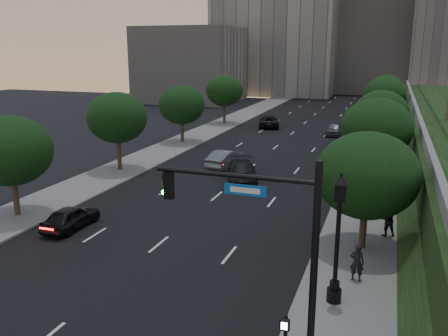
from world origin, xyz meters
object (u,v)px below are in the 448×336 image
at_px(sedan_mid_left, 226,159).
at_px(sedan_near_right, 242,173).
at_px(pedestrian_a, 357,262).
at_px(street_lamp, 337,245).
at_px(traffic_signal_mast, 280,258).
at_px(sedan_far_right, 335,129).
at_px(pedestrian_b, 387,219).
at_px(sedan_near_left, 71,217).
at_px(pedestrian_c, 378,201).
at_px(sedan_far_left, 269,121).

height_order(sedan_mid_left, sedan_near_right, sedan_near_right).
bearing_deg(pedestrian_a, street_lamp, 74.20).
bearing_deg(traffic_signal_mast, sedan_far_right, 94.15).
bearing_deg(traffic_signal_mast, pedestrian_b, 74.92).
distance_m(traffic_signal_mast, sedan_near_left, 16.30).
distance_m(traffic_signal_mast, pedestrian_a, 7.18).
relative_size(sedan_far_right, pedestrian_c, 2.43).
height_order(sedan_near_right, sedan_far_right, sedan_near_right).
bearing_deg(traffic_signal_mast, sedan_near_left, 151.43).
bearing_deg(sedan_far_right, sedan_mid_left, -109.17).
bearing_deg(sedan_far_right, pedestrian_a, -80.76).
height_order(pedestrian_a, pedestrian_b, pedestrian_b).
height_order(sedan_near_right, pedestrian_b, pedestrian_b).
relative_size(sedan_near_left, pedestrian_b, 2.10).
relative_size(traffic_signal_mast, pedestrian_c, 3.85).
bearing_deg(pedestrian_a, traffic_signal_mast, 73.88).
bearing_deg(pedestrian_a, sedan_mid_left, -53.20).
bearing_deg(pedestrian_a, sedan_far_left, -68.30).
xyz_separation_m(sedan_near_left, sedan_far_right, (10.90, 35.96, 0.06)).
xyz_separation_m(pedestrian_a, pedestrian_b, (1.18, 5.92, 0.10)).
distance_m(pedestrian_a, pedestrian_c, 9.30).
distance_m(traffic_signal_mast, sedan_far_right, 43.84).
bearing_deg(pedestrian_c, sedan_near_right, -51.80).
height_order(street_lamp, sedan_near_left, street_lamp).
height_order(sedan_near_left, pedestrian_c, pedestrian_c).
distance_m(street_lamp, sedan_mid_left, 23.48).
xyz_separation_m(sedan_mid_left, sedan_near_right, (2.73, -4.25, 0.03)).
height_order(street_lamp, sedan_far_left, street_lamp).
xyz_separation_m(sedan_mid_left, pedestrian_c, (13.01, -8.82, 0.28)).
relative_size(traffic_signal_mast, sedan_far_right, 1.59).
bearing_deg(sedan_far_right, pedestrian_b, -77.18).
bearing_deg(sedan_near_left, pedestrian_b, -164.48).
bearing_deg(sedan_near_right, pedestrian_b, -56.09).
distance_m(traffic_signal_mast, sedan_far_left, 48.40).
xyz_separation_m(sedan_near_right, pedestrian_c, (10.28, -4.57, 0.25)).
distance_m(sedan_near_right, pedestrian_a, 16.90).
distance_m(sedan_near_left, pedestrian_a, 16.25).
relative_size(sedan_mid_left, pedestrian_b, 2.47).
distance_m(sedan_far_right, pedestrian_b, 32.04).
bearing_deg(pedestrian_b, sedan_near_right, -53.28).
xyz_separation_m(sedan_near_left, pedestrian_c, (16.80, 7.94, 0.37)).
bearing_deg(pedestrian_b, sedan_far_left, -83.14).
height_order(street_lamp, sedan_far_right, street_lamp).
xyz_separation_m(sedan_near_left, sedan_near_right, (6.52, 12.51, 0.12)).
bearing_deg(sedan_mid_left, pedestrian_a, 134.89).
xyz_separation_m(sedan_mid_left, sedan_far_right, (7.12, 19.20, -0.03)).
bearing_deg(street_lamp, sedan_far_right, 96.60).
bearing_deg(sedan_near_right, traffic_signal_mast, -89.41).
height_order(traffic_signal_mast, pedestrian_b, traffic_signal_mast).
bearing_deg(pedestrian_b, sedan_near_left, -2.35).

